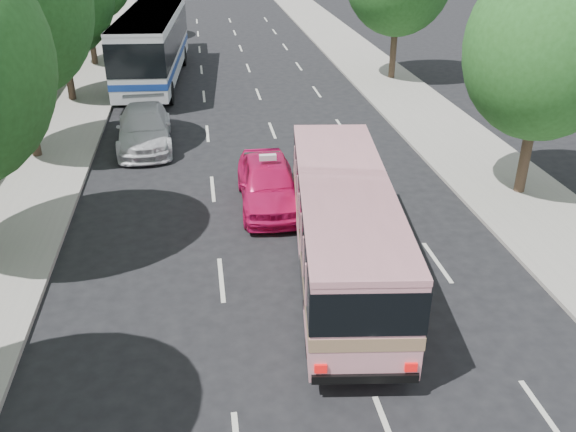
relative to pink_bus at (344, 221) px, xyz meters
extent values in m
plane|color=black|center=(-1.30, -3.52, -1.79)|extent=(120.00, 120.00, 0.00)
cube|color=#9E998E|center=(-9.80, 16.48, -1.71)|extent=(4.00, 90.00, 0.15)
cube|color=#9E998E|center=(7.20, 16.48, -1.73)|extent=(4.00, 90.00, 0.12)
cube|color=#9E998E|center=(-11.60, 16.48, -0.89)|extent=(0.30, 90.00, 1.50)
cylinder|color=#38281E|center=(-10.00, 10.48, 0.11)|extent=(0.36, 0.36, 3.80)
ellipsoid|color=#214F1C|center=(-10.00, 10.48, 4.11)|extent=(6.00, 6.00, 6.90)
cylinder|color=#38281E|center=(-9.90, 18.48, -0.04)|extent=(0.36, 0.36, 3.50)
cylinder|color=#38281E|center=(-9.80, 26.48, 0.21)|extent=(0.36, 0.36, 3.99)
cylinder|color=#38281E|center=(-10.00, 34.48, 0.08)|extent=(0.36, 0.36, 3.72)
cylinder|color=#38281E|center=(7.40, 4.48, -0.17)|extent=(0.36, 0.36, 3.23)
ellipsoid|color=#214F1C|center=(7.40, 4.48, 3.23)|extent=(5.10, 5.10, 5.87)
sphere|color=#214F1C|center=(7.80, 4.18, 4.25)|extent=(3.32, 3.31, 3.31)
cylinder|color=#38281E|center=(7.70, 20.48, 0.11)|extent=(0.36, 0.36, 3.80)
cube|color=pink|center=(0.00, 0.00, -0.12)|extent=(3.34, 9.18, 2.40)
cube|color=#9E7A59|center=(0.00, 0.00, -0.40)|extent=(3.38, 9.20, 0.31)
cube|color=black|center=(0.00, 0.00, 0.32)|extent=(3.39, 9.21, 0.99)
cube|color=pink|center=(0.00, 0.00, 1.01)|extent=(3.36, 9.20, 0.14)
cylinder|color=black|center=(-0.63, 2.79, -1.32)|extent=(0.38, 0.96, 0.93)
cylinder|color=black|center=(1.30, 2.55, -1.32)|extent=(0.38, 0.96, 0.93)
cylinder|color=black|center=(-1.34, -2.90, -1.32)|extent=(0.38, 0.96, 0.93)
cylinder|color=black|center=(0.59, -3.14, -1.32)|extent=(0.38, 0.96, 0.93)
imported|color=#D31257|center=(-1.38, 4.87, -0.97)|extent=(2.03, 4.84, 1.64)
imported|color=silver|center=(-5.80, 11.34, -1.01)|extent=(2.42, 5.43, 1.55)
cube|color=silver|center=(-5.80, 21.82, 0.44)|extent=(3.67, 13.04, 3.27)
cube|color=black|center=(-5.80, 21.82, 0.84)|extent=(3.73, 13.07, 1.61)
cube|color=navy|center=(-5.80, 21.82, -0.39)|extent=(3.71, 13.06, 0.32)
cube|color=silver|center=(-5.80, 21.82, 2.00)|extent=(3.69, 13.06, 0.15)
cylinder|color=black|center=(-6.71, 25.97, -1.20)|extent=(0.43, 1.20, 1.18)
cylinder|color=black|center=(-4.29, 25.79, -1.20)|extent=(0.43, 1.20, 1.18)
cylinder|color=black|center=(-7.35, 17.42, -1.20)|extent=(0.43, 1.20, 1.18)
cylinder|color=black|center=(-4.92, 17.24, -1.20)|extent=(0.43, 1.20, 1.18)
cube|color=white|center=(-5.80, 26.01, 0.21)|extent=(2.54, 11.57, 2.94)
cube|color=black|center=(-5.80, 26.01, 0.57)|extent=(2.59, 11.60, 1.44)
cube|color=navy|center=(-5.80, 26.01, -0.53)|extent=(2.58, 11.59, 0.29)
cube|color=white|center=(-5.80, 26.01, 1.61)|extent=(2.56, 11.59, 0.13)
cylinder|color=black|center=(-6.85, 29.67, -1.26)|extent=(0.32, 1.06, 1.06)
cylinder|color=black|center=(-4.69, 29.66, -1.26)|extent=(0.32, 1.06, 1.06)
cylinder|color=black|center=(-6.91, 21.97, -1.26)|extent=(0.32, 1.06, 1.06)
cylinder|color=black|center=(-4.75, 21.96, -1.26)|extent=(0.32, 1.06, 1.06)
cube|color=silver|center=(-1.38, 4.87, -0.06)|extent=(0.55, 0.19, 0.18)
camera|label=1|loc=(-3.47, -13.51, 7.21)|focal=38.00mm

